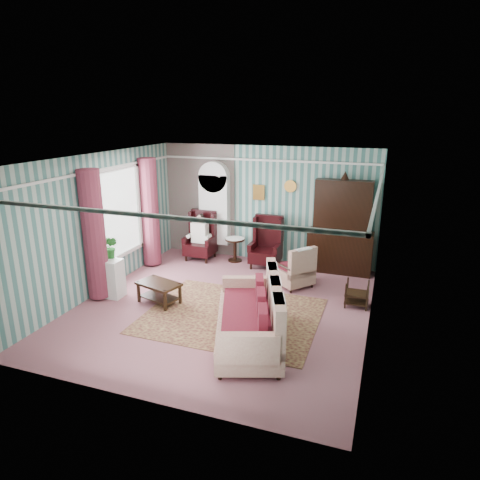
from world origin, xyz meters
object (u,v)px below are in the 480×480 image
(dresser_hutch, at_px, (341,224))
(coffee_table, at_px, (159,293))
(seated_woman, at_px, (200,237))
(plant_stand, at_px, (109,278))
(wingback_left, at_px, (200,236))
(floral_armchair, at_px, (294,263))
(round_side_table, at_px, (235,250))
(nest_table, at_px, (357,293))
(bookcase, at_px, (215,214))
(sofa, at_px, (248,318))
(wingback_right, at_px, (266,243))

(dresser_hutch, height_order, coffee_table, dresser_hutch)
(seated_woman, bearing_deg, plant_stand, -106.22)
(wingback_left, xyz_separation_m, plant_stand, (-0.80, -2.75, -0.22))
(floral_armchair, bearing_deg, coffee_table, 166.06)
(coffee_table, bearing_deg, round_side_table, 78.59)
(wingback_left, distance_m, coffee_table, 2.75)
(seated_woman, distance_m, plant_stand, 2.87)
(nest_table, xyz_separation_m, floral_armchair, (-1.40, 0.60, 0.26))
(bookcase, distance_m, coffee_table, 3.22)
(bookcase, bearing_deg, plant_stand, -108.49)
(sofa, xyz_separation_m, floral_armchair, (0.17, 2.64, 0.07))
(wingback_left, bearing_deg, plant_stand, -106.22)
(nest_table, bearing_deg, plant_stand, -166.16)
(wingback_left, bearing_deg, dresser_hutch, 4.41)
(nest_table, distance_m, floral_armchair, 1.54)
(nest_table, bearing_deg, round_side_table, 151.80)
(nest_table, xyz_separation_m, sofa, (-1.57, -2.04, 0.19))
(bookcase, bearing_deg, round_side_table, -20.27)
(wingback_right, xyz_separation_m, round_side_table, (-0.85, 0.15, -0.33))
(nest_table, bearing_deg, wingback_left, 159.15)
(floral_armchair, xyz_separation_m, coffee_table, (-2.35, -1.75, -0.32))
(dresser_hutch, distance_m, seated_woman, 3.56)
(wingback_left, relative_size, wingback_right, 1.00)
(seated_woman, relative_size, round_side_table, 1.97)
(round_side_table, height_order, plant_stand, plant_stand)
(wingback_left, xyz_separation_m, seated_woman, (0.00, 0.00, -0.04))
(bookcase, xyz_separation_m, coffee_table, (0.07, -3.09, -0.90))
(wingback_right, distance_m, nest_table, 2.81)
(wingback_right, distance_m, coffee_table, 3.08)
(bookcase, height_order, floral_armchair, bookcase)
(seated_woman, bearing_deg, round_side_table, 9.46)
(wingback_left, bearing_deg, coffee_table, -83.15)
(round_side_table, xyz_separation_m, plant_stand, (-1.70, -2.90, 0.10))
(nest_table, height_order, plant_stand, plant_stand)
(seated_woman, relative_size, nest_table, 2.19)
(seated_woman, xyz_separation_m, nest_table, (4.07, -1.55, -0.32))
(nest_table, relative_size, floral_armchair, 0.51)
(nest_table, height_order, floral_armchair, floral_armchair)
(bookcase, bearing_deg, seated_woman, -122.66)
(seated_woman, height_order, round_side_table, seated_woman)
(floral_armchair, bearing_deg, sofa, -144.38)
(floral_armchair, bearing_deg, dresser_hutch, 5.10)
(round_side_table, bearing_deg, nest_table, -28.20)
(bookcase, bearing_deg, floral_armchair, -28.97)
(round_side_table, distance_m, coffee_table, 2.91)
(plant_stand, bearing_deg, coffee_table, 2.48)
(dresser_hutch, xyz_separation_m, wingback_right, (-1.75, -0.27, -0.55))
(dresser_hutch, bearing_deg, coffee_table, -136.90)
(wingback_right, height_order, coffee_table, wingback_right)
(wingback_right, height_order, sofa, wingback_right)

